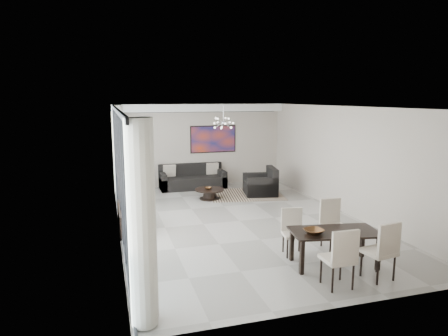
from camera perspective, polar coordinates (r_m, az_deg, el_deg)
name	(u,v)px	position (r m, az deg, el deg)	size (l,w,h in m)	color
room_shell	(257,164)	(10.16, 4.78, 0.52)	(6.00, 9.00, 2.90)	#A8A39B
window_wall	(123,170)	(9.48, -14.25, -0.33)	(0.37, 8.95, 2.90)	white
soffit	(200,108)	(14.00, -3.39, 8.57)	(5.98, 0.40, 0.26)	white
painting	(213,139)	(14.36, -1.55, 4.15)	(1.68, 0.04, 0.98)	#C13C1A
chandelier	(223,123)	(12.36, -0.09, 6.45)	(0.66, 0.66, 0.71)	silver
rug	(246,194)	(13.06, 3.16, -3.79)	(2.33, 1.79, 0.01)	black
coffee_table	(210,193)	(12.46, -2.08, -3.63)	(0.91, 0.91, 0.32)	black
bowl_coffee	(208,188)	(12.36, -2.27, -2.92)	(0.22, 0.22, 0.07)	brown
sofa_main	(192,180)	(13.99, -4.53, -1.73)	(2.26, 0.92, 0.82)	black
loveseat	(131,191)	(12.73, -13.21, -3.26)	(0.85, 1.50, 0.75)	black
armchair	(261,185)	(13.07, 5.37, -2.47)	(1.17, 1.22, 0.88)	black
side_table	(126,184)	(13.32, -13.85, -2.20)	(0.40, 0.40, 0.55)	black
tv_console	(129,218)	(9.97, -13.45, -6.90)	(0.48, 1.70, 0.53)	black
television	(135,194)	(9.78, -12.63, -3.71)	(1.08, 0.14, 0.62)	gray
dining_table	(334,235)	(7.83, 15.50, -9.27)	(1.73, 1.07, 0.67)	black
dining_chair_sw	(341,255)	(6.92, 16.39, -11.77)	(0.49, 0.49, 1.04)	beige
dining_chair_se	(384,247)	(7.44, 21.83, -10.46)	(0.55, 0.55, 1.06)	beige
dining_chair_nw	(293,228)	(8.24, 9.78, -8.46)	(0.50, 0.50, 0.93)	beige
dining_chair_ne	(332,220)	(8.75, 15.20, -7.16)	(0.48, 0.48, 1.03)	beige
bowl_dining	(314,231)	(7.54, 12.69, -8.83)	(0.35, 0.35, 0.09)	brown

